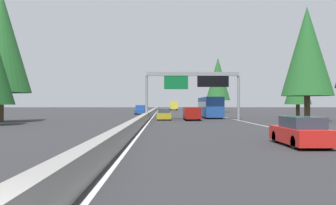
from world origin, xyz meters
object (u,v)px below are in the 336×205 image
box_truck_near_right (174,105)px  bus_far_center (210,106)px  sedan_mid_left (164,115)px  conifer_right_near (307,51)px  sign_gantry_overhead (194,82)px  oncoming_near (140,110)px  sedan_distant_a (301,132)px  conifer_right_far (218,79)px  conifer_left_near (1,41)px  minivan_far_right (192,113)px  conifer_right_mid (298,81)px

box_truck_near_right → bus_far_center: bus_far_center is taller
sedan_mid_left → box_truck_near_right: box_truck_near_right is taller
conifer_right_near → sign_gantry_overhead: bearing=73.0°
oncoming_near → sedan_distant_a: bearing=12.0°
sedan_distant_a → conifer_right_near: bearing=-23.1°
box_truck_near_right → oncoming_near: bearing=169.9°
conifer_right_far → bus_far_center: bearing=169.1°
bus_far_center → oncoming_near: bearing=33.4°
conifer_right_near → conifer_right_far: (46.49, 3.63, -0.10)m
sign_gantry_overhead → box_truck_near_right: bearing=0.4°
oncoming_near → conifer_right_near: conifer_right_near is taller
sign_gantry_overhead → conifer_left_near: conifer_left_near is taller
conifer_right_near → conifer_left_near: 36.51m
bus_far_center → conifer_left_near: size_ratio=0.74×
sedan_mid_left → box_truck_near_right: size_ratio=0.52×
sedan_distant_a → conifer_right_far: size_ratio=0.32×
sign_gantry_overhead → sedan_distant_a: bearing=-174.7°
sedan_distant_a → oncoming_near: size_ratio=0.79×
minivan_far_right → conifer_right_near: 16.08m
conifer_right_mid → sign_gantry_overhead: bearing=114.2°
conifer_right_near → conifer_right_mid: 12.57m
sign_gantry_overhead → box_truck_near_right: size_ratio=1.49×
sedan_distant_a → bus_far_center: 36.38m
sedan_distant_a → box_truck_near_right: 101.04m
minivan_far_right → conifer_right_near: conifer_right_near is taller
sign_gantry_overhead → minivan_far_right: (-1.65, 0.45, -4.11)m
oncoming_near → conifer_right_mid: size_ratio=0.61×
conifer_left_near → sign_gantry_overhead: bearing=-75.5°
oncoming_near → conifer_right_far: conifer_right_far is taller
sedan_mid_left → conifer_right_mid: (8.17, -20.90, 4.92)m
sign_gantry_overhead → box_truck_near_right: sign_gantry_overhead is taller
conifer_right_far → conifer_left_near: size_ratio=0.90×
conifer_right_mid → conifer_right_far: 35.57m
conifer_left_near → conifer_right_mid: bearing=-71.2°
box_truck_near_right → conifer_left_near: conifer_left_near is taller
sedan_mid_left → conifer_left_near: 21.55m
conifer_left_near → sedan_mid_left: bearing=-74.2°
sign_gantry_overhead → conifer_right_mid: 18.53m
bus_far_center → conifer_right_mid: bearing=-87.4°
minivan_far_right → bus_far_center: bearing=-22.2°
sign_gantry_overhead → conifer_right_near: bearing=-107.0°
oncoming_near → bus_far_center: bearing=33.4°
sedan_mid_left → conifer_right_near: size_ratio=0.31×
bus_far_center → box_truck_near_right: bearing=3.1°
sign_gantry_overhead → oncoming_near: size_ratio=2.26×
minivan_far_right → conifer_right_mid: size_ratio=0.54×
sedan_mid_left → conifer_right_near: 19.52m
sedan_mid_left → conifer_left_near: (-5.37, 18.94, 8.76)m
sign_gantry_overhead → conifer_right_far: 43.63m
sign_gantry_overhead → box_truck_near_right: (71.61, 0.48, -3.45)m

